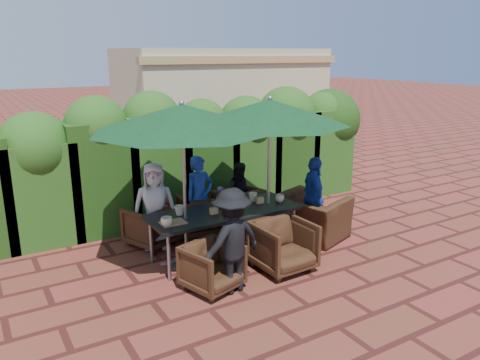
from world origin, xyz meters
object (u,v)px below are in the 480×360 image
dining_table (224,215)px  umbrella_left (182,118)px  chair_far_right (237,205)px  chair_end_right (311,210)px  umbrella_right (270,112)px  chair_far_left (152,223)px  chair_near_left (212,265)px  chair_near_right (283,243)px  chair_far_mid (202,212)px

dining_table → umbrella_left: 1.67m
chair_far_right → chair_end_right: bearing=107.8°
umbrella_right → chair_end_right: umbrella_right is taller
chair_far_left → chair_near_left: 1.86m
chair_far_left → chair_end_right: 2.69m
chair_end_right → dining_table: bearing=67.4°
umbrella_right → chair_near_right: (-0.26, -0.79, -1.81)m
chair_near_right → chair_end_right: (1.13, 0.76, 0.09)m
umbrella_left → chair_near_left: size_ratio=3.66×
umbrella_right → umbrella_left: bearing=178.4°
umbrella_left → umbrella_right: bearing=-1.6°
chair_end_right → umbrella_left: bearing=69.0°
dining_table → umbrella_left: size_ratio=0.92×
umbrella_left → chair_near_right: (1.17, -0.83, -1.81)m
umbrella_right → chair_near_left: umbrella_right is taller
chair_far_mid → chair_near_right: size_ratio=0.95×
chair_near_left → chair_end_right: 2.42m
chair_far_right → chair_near_right: 1.95m
chair_near_left → chair_near_right: chair_near_right is taller
chair_near_right → chair_far_right: bearing=77.7°
chair_near_left → chair_near_right: 1.17m
umbrella_left → chair_end_right: umbrella_left is taller
chair_near_right → chair_end_right: size_ratio=0.72×
chair_far_mid → chair_near_left: 2.04m
chair_far_mid → chair_near_left: bearing=76.9°
chair_far_mid → chair_far_right: (0.74, 0.02, 0.00)m
chair_near_right → chair_end_right: chair_end_right is taller
umbrella_left → chair_near_left: umbrella_left is taller
dining_table → chair_far_right: chair_far_right is taller
umbrella_right → chair_far_left: umbrella_right is taller
dining_table → chair_far_mid: size_ratio=3.05×
umbrella_left → chair_far_right: umbrella_left is taller
umbrella_left → chair_end_right: 2.87m
umbrella_left → umbrella_right: 1.43m
umbrella_right → chair_end_right: size_ratio=2.18×
umbrella_left → umbrella_right: (1.43, -0.04, -0.00)m
chair_far_mid → chair_near_right: 1.93m
chair_near_right → umbrella_left: bearing=142.5°
chair_far_left → chair_near_right: bearing=102.3°
umbrella_left → chair_far_left: 2.11m
dining_table → umbrella_right: bearing=-4.8°
chair_far_mid → dining_table: bearing=92.8°
chair_far_left → chair_near_left: bearing=71.7°
chair_far_left → chair_near_right: 2.28m
chair_far_left → chair_near_left: (0.16, -1.86, -0.02)m
dining_table → chair_far_left: bearing=129.1°
umbrella_right → chair_far_left: bearing=146.1°
umbrella_right → chair_far_mid: bearing=120.8°
chair_far_mid → chair_end_right: size_ratio=0.68×
chair_far_mid → chair_end_right: chair_end_right is taller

